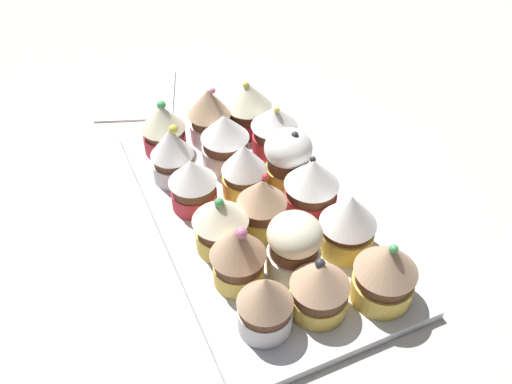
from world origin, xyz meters
TOP-DOWN VIEW (x-y plane):
  - ground_plane at (0.00, 0.00)cm, footprint 180.00×180.00cm
  - baking_tray at (0.00, 0.00)cm, footprint 41.14×22.53cm
  - cupcake_0 at (-16.23, -6.51)cm, footprint 6.27×6.27cm
  - cupcake_1 at (-9.05, -6.60)cm, footprint 6.15×6.15cm
  - cupcake_2 at (-2.53, -5.71)cm, footprint 6.24×6.24cm
  - cupcake_3 at (3.13, -5.55)cm, footprint 5.74×5.74cm
  - cupcake_4 at (9.11, -6.60)cm, footprint 5.99×5.99cm
  - cupcake_5 at (14.96, -5.57)cm, footprint 6.28×6.28cm
  - cupcake_6 at (-14.96, -0.48)cm, footprint 5.83×5.83cm
  - cupcake_7 at (-9.53, 0.22)cm, footprint 5.67×5.67cm
  - cupcake_8 at (-2.95, 0.60)cm, footprint 5.53×5.53cm
  - cupcake_9 at (3.36, -0.37)cm, footprint 5.42×5.42cm
  - cupcake_10 at (9.43, 0.26)cm, footprint 6.06×6.06cm
  - cupcake_11 at (14.93, 0.05)cm, footprint 5.63×5.63cm
  - cupcake_12 at (-14.77, 5.66)cm, footprint 5.35×5.35cm
  - cupcake_13 at (-8.60, 5.77)cm, footprint 5.73×5.73cm
  - cupcake_14 at (-3.52, 5.66)cm, footprint 6.08×6.08cm
  - cupcake_15 at (3.81, 6.21)cm, footprint 5.63×5.63cm
  - cupcake_16 at (9.43, 6.85)cm, footprint 5.28×5.28cm
  - cupcake_17 at (15.17, 6.23)cm, footprint 5.66×5.66cm
  - napkin at (31.01, 6.07)cm, footprint 16.02×14.94cm

SIDE VIEW (x-z plane):
  - ground_plane at x=0.00cm, z-range -3.00..0.00cm
  - napkin at x=31.01cm, z-range 0.00..0.60cm
  - baking_tray at x=0.00cm, z-range 0.00..1.20cm
  - cupcake_6 at x=-14.96cm, z-range 1.06..8.00cm
  - cupcake_15 at x=3.81cm, z-range 1.29..8.09cm
  - cupcake_17 at x=15.17cm, z-range 1.09..8.55cm
  - cupcake_4 at x=9.11cm, z-range 1.18..8.48cm
  - cupcake_14 at x=-3.52cm, z-range 1.19..8.55cm
  - cupcake_12 at x=-14.77cm, z-range 1.24..8.54cm
  - cupcake_9 at x=3.36cm, z-range 1.23..8.55cm
  - cupcake_5 at x=14.96cm, z-range 1.16..8.66cm
  - cupcake_16 at x=9.43cm, z-range 1.05..8.77cm
  - cupcake_7 at x=-9.53cm, z-range 1.22..8.63cm
  - cupcake_10 at x=9.43cm, z-range 1.23..8.70cm
  - cupcake_8 at x=-2.95cm, z-range 1.18..8.83cm
  - cupcake_1 at x=-9.05cm, z-range 1.26..8.87cm
  - cupcake_3 at x=3.13cm, z-range 1.18..8.96cm
  - cupcake_0 at x=-16.23cm, z-range 1.10..9.03cm
  - cupcake_2 at x=-2.53cm, z-range 1.15..9.00cm
  - cupcake_11 at x=14.93cm, z-range 1.17..9.25cm
  - cupcake_13 at x=-8.60cm, z-range 1.21..9.51cm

